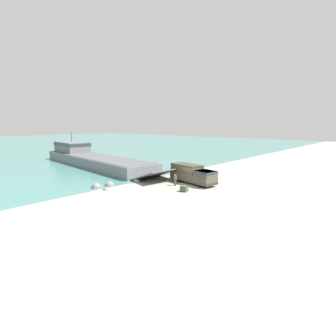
{
  "coord_description": "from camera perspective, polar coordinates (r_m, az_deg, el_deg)",
  "views": [
    {
      "loc": [
        -30.12,
        -22.97,
        8.9
      ],
      "look_at": [
        0.58,
        5.01,
        1.82
      ],
      "focal_mm": 28.0,
      "sensor_mm": 36.0,
      "label": 1
    }
  ],
  "objects": [
    {
      "name": "soldier_on_ramp",
      "position": [
        37.85,
        1.54,
        -2.42
      ],
      "size": [
        0.25,
        0.45,
        1.69
      ],
      "rotation": [
        0.0,
        0.0,
        6.26
      ],
      "color": "#475638",
      "rests_on": "ground_plane"
    },
    {
      "name": "shoreline_rock_b",
      "position": [
        38.95,
        -12.62,
        -3.78
      ],
      "size": [
        1.33,
        1.33,
        1.33
      ],
      "primitive_type": "sphere",
      "color": "gray",
      "rests_on": "ground_plane"
    },
    {
      "name": "landing_craft",
      "position": [
        60.0,
        -16.59,
        2.27
      ],
      "size": [
        10.37,
        40.6,
        6.87
      ],
      "rotation": [
        0.0,
        0.0,
        -0.09
      ],
      "color": "slate",
      "rests_on": "ground_plane"
    },
    {
      "name": "mooring_bollard",
      "position": [
        39.8,
        -7.41,
        -2.67
      ],
      "size": [
        0.24,
        0.24,
        0.82
      ],
      "color": "#333338",
      "rests_on": "ground_plane"
    },
    {
      "name": "shoreline_rock_a",
      "position": [
        36.6,
        -13.39,
        -4.67
      ],
      "size": [
        0.77,
        0.77,
        0.77
      ],
      "primitive_type": "sphere",
      "color": "gray",
      "rests_on": "ground_plane"
    },
    {
      "name": "military_truck",
      "position": [
        39.48,
        5.36,
        -1.27
      ],
      "size": [
        3.68,
        8.14,
        2.76
      ],
      "rotation": [
        0.0,
        0.0,
        -1.73
      ],
      "color": "#4C4738",
      "rests_on": "ground_plane"
    },
    {
      "name": "shoreline_rock_c",
      "position": [
        38.2,
        -15.37,
        -4.16
      ],
      "size": [
        1.36,
        1.36,
        1.36
      ],
      "primitive_type": "sphere",
      "color": "gray",
      "rests_on": "ground_plane"
    },
    {
      "name": "ground_plane",
      "position": [
        38.91,
        4.89,
        -3.59
      ],
      "size": [
        240.0,
        240.0,
        0.0
      ],
      "primitive_type": "plane",
      "color": "#9E998E"
    },
    {
      "name": "shoreline_rock_d",
      "position": [
        40.55,
        -6.79,
        -3.08
      ],
      "size": [
        1.04,
        1.04,
        1.04
      ],
      "primitive_type": "sphere",
      "color": "gray",
      "rests_on": "ground_plane"
    },
    {
      "name": "cargo_crate",
      "position": [
        34.74,
        3.52,
        -4.55
      ],
      "size": [
        0.88,
        1.01,
        0.76
      ],
      "primitive_type": "cube",
      "rotation": [
        0.0,
        0.0,
        0.15
      ],
      "color": "#3D4C33",
      "rests_on": "ground_plane"
    }
  ]
}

